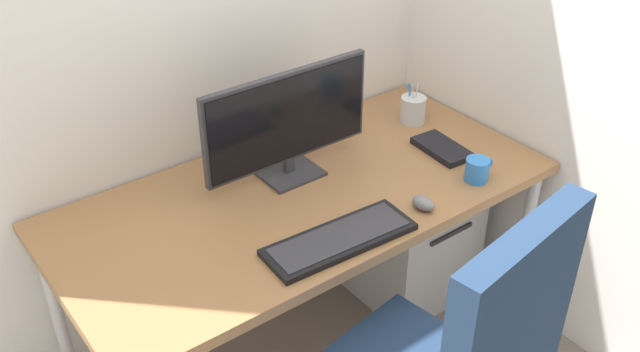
{
  "coord_description": "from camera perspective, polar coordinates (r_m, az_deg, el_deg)",
  "views": [
    {
      "loc": [
        -1.14,
        -1.6,
        2.03
      ],
      "look_at": [
        0.01,
        -0.08,
        0.82
      ],
      "focal_mm": 39.84,
      "sensor_mm": 36.0,
      "label": 1
    }
  ],
  "objects": [
    {
      "name": "notebook",
      "position": [
        2.62,
        9.78,
        2.2
      ],
      "size": [
        0.14,
        0.23,
        0.02
      ],
      "primitive_type": "cube",
      "rotation": [
        0.0,
        0.0,
        -0.07
      ],
      "color": "black",
      "rests_on": "desk"
    },
    {
      "name": "monitor",
      "position": [
        2.36,
        -2.59,
        4.4
      ],
      "size": [
        0.63,
        0.16,
        0.38
      ],
      "color": "#333338",
      "rests_on": "desk"
    },
    {
      "name": "pen_holder",
      "position": [
        2.79,
        7.48,
        5.33
      ],
      "size": [
        0.1,
        0.1,
        0.16
      ],
      "color": "silver",
      "rests_on": "desk"
    },
    {
      "name": "coffee_mug",
      "position": [
        2.46,
        12.53,
        0.5
      ],
      "size": [
        0.12,
        0.08,
        0.08
      ],
      "color": "#337FD8",
      "rests_on": "desk"
    },
    {
      "name": "desk",
      "position": [
        2.39,
        -1.31,
        -2.3
      ],
      "size": [
        1.67,
        0.8,
        0.72
      ],
      "color": "#996B42",
      "rests_on": "ground_plane"
    },
    {
      "name": "keyboard",
      "position": [
        2.14,
        1.58,
        -5.08
      ],
      "size": [
        0.48,
        0.19,
        0.02
      ],
      "color": "black",
      "rests_on": "desk"
    },
    {
      "name": "mouse",
      "position": [
        2.29,
        8.29,
        -2.18
      ],
      "size": [
        0.06,
        0.09,
        0.04
      ],
      "primitive_type": "ellipsoid",
      "rotation": [
        0.0,
        0.0,
        0.1
      ],
      "color": "slate",
      "rests_on": "desk"
    },
    {
      "name": "ground_plane",
      "position": [
        2.83,
        -1.14,
        -13.43
      ],
      "size": [
        8.0,
        8.0,
        0.0
      ],
      "primitive_type": "plane",
      "color": "slate"
    },
    {
      "name": "filing_cabinet",
      "position": [
        2.95,
        6.42,
        -3.85
      ],
      "size": [
        0.43,
        0.56,
        0.58
      ],
      "color": "#B2B5BA",
      "rests_on": "ground_plane"
    }
  ]
}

